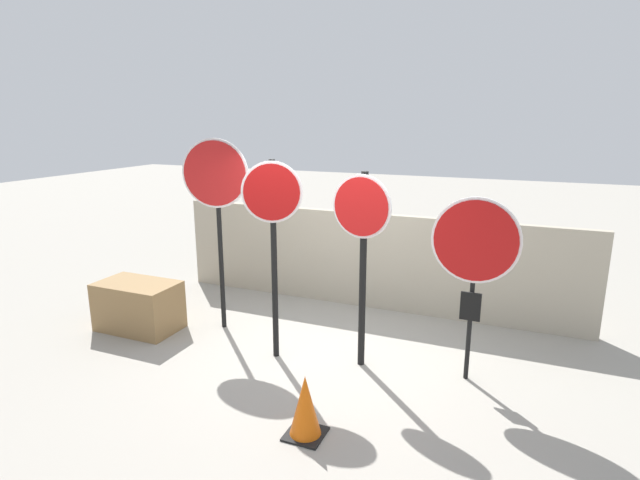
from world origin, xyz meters
TOP-DOWN VIEW (x-y plane):
  - ground_plane at (0.00, 0.00)m, footprint 40.00×40.00m
  - fence_back at (0.00, 1.77)m, footprint 6.42×0.12m
  - stop_sign_0 at (-1.66, 0.16)m, footprint 0.90×0.22m
  - stop_sign_1 at (-0.56, -0.34)m, footprint 0.68×0.27m
  - stop_sign_2 at (0.47, -0.14)m, footprint 0.71×0.19m
  - stop_sign_3 at (1.69, -0.01)m, footprint 0.94×0.12m
  - traffic_cone_0 at (0.43, -1.63)m, footprint 0.36×0.36m
  - storage_crate at (-2.72, -0.31)m, footprint 1.11×0.67m

SIDE VIEW (x-z plane):
  - ground_plane at x=0.00m, z-range 0.00..0.00m
  - traffic_cone_0 at x=0.43m, z-range 0.00..0.61m
  - storage_crate at x=-2.72m, z-range 0.00..0.68m
  - fence_back at x=0.00m, z-range 0.00..1.49m
  - stop_sign_3 at x=1.69m, z-range 0.48..2.58m
  - stop_sign_2 at x=0.47m, z-range 0.46..2.79m
  - stop_sign_1 at x=-0.56m, z-range 0.54..2.98m
  - stop_sign_0 at x=-1.66m, z-range 0.66..3.30m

